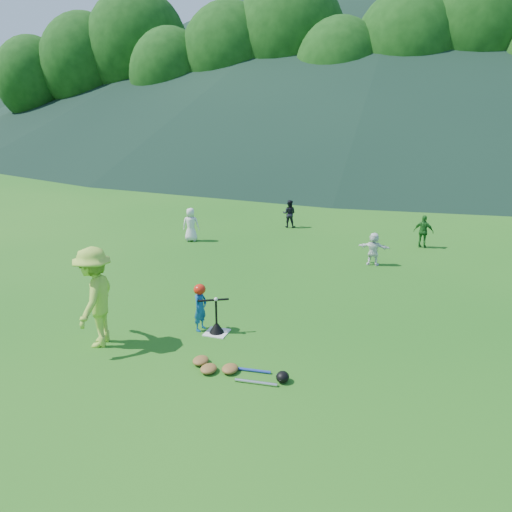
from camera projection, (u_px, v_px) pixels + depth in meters
The scene contains 15 objects.
ground at pixel (217, 333), 10.09m from camera, with size 120.00×120.00×0.00m, color #165914.
home_plate at pixel (217, 333), 10.09m from camera, with size 0.45×0.45×0.02m, color silver.
baseball at pixel (216, 299), 9.88m from camera, with size 0.08×0.08×0.08m, color white.
batter_child at pixel (200, 308), 10.11m from camera, with size 0.35×0.23×0.96m, color #155493.
adult_coach at pixel (95, 297), 9.36m from camera, with size 1.25×0.72×1.94m, color #9FCC3C.
fielder_a at pixel (191, 225), 16.61m from camera, with size 0.55×0.36×1.12m, color silver.
fielder_b at pixel (289, 214), 18.45m from camera, with size 0.50×0.39×1.03m, color black.
fielder_c at pixel (424, 232), 15.86m from camera, with size 0.62×0.26×1.05m, color #1D631E.
fielder_d at pixel (374, 249), 14.17m from camera, with size 0.89×0.28×0.96m, color white.
batting_tee at pixel (217, 327), 10.06m from camera, with size 0.30×0.30×0.68m.
batter_gear at pixel (201, 290), 9.98m from camera, with size 0.71×0.30×0.32m.
equipment_pile at pixel (230, 369), 8.61m from camera, with size 1.80×0.56×0.19m.
outfield_fence at pixel (371, 158), 35.24m from camera, with size 70.07×0.08×1.33m.
tree_line at pixel (388, 51), 38.23m from camera, with size 70.04×11.40×14.82m.
distant_hills at pixel (365, 35), 82.05m from camera, with size 155.00×140.00×32.00m.
Camera 1 is at (3.68, -8.45, 4.48)m, focal length 35.00 mm.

